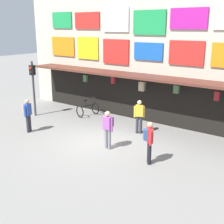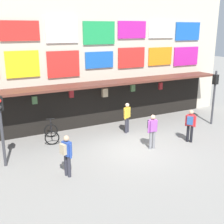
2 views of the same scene
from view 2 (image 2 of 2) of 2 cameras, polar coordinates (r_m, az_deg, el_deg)
ground_plane at (r=14.03m, az=4.67°, el=-7.09°), size 80.00×80.00×0.00m
shopfront at (r=16.98m, az=-3.42°, el=10.88°), size 18.00×2.60×8.00m
traffic_light_near at (r=12.31m, az=-21.21°, el=-0.94°), size 0.31×0.34×3.20m
traffic_light_far at (r=17.86m, az=19.61°, el=4.32°), size 0.30×0.34×3.20m
bicycle_parked at (r=15.02m, az=-11.89°, el=-4.17°), size 0.97×1.30×1.05m
pedestrian_in_purple at (r=13.72m, az=7.96°, el=-3.33°), size 0.53×0.36×1.68m
pedestrian_in_black at (r=15.69m, az=2.99°, el=-0.82°), size 0.47×0.37×1.68m
pedestrian_in_red at (r=11.21m, az=-8.99°, el=-7.99°), size 0.43×0.51×1.68m
pedestrian_in_blue at (r=14.86m, az=15.23°, el=-2.22°), size 0.47×0.48×1.68m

